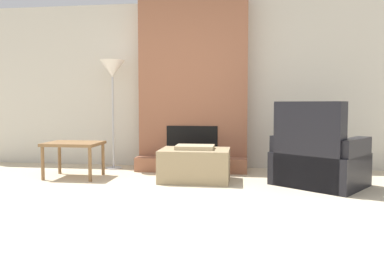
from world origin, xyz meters
TOP-DOWN VIEW (x-y plane):
  - ground_plane at (0.00, 0.00)m, footprint 24.00×24.00m
  - wall_back at (0.00, 2.82)m, footprint 8.09×0.06m
  - fireplace at (0.00, 2.60)m, footprint 1.65×0.61m
  - ottoman at (0.14, 1.68)m, footprint 0.89×0.63m
  - armchair at (1.65, 1.56)m, footprint 1.26×1.23m
  - side_table at (-1.52, 1.69)m, footprint 0.73×0.54m
  - floor_lamp_left at (-1.23, 2.44)m, footprint 0.38×0.38m

SIDE VIEW (x-z plane):
  - ground_plane at x=0.00m, z-range 0.00..0.00m
  - ottoman at x=0.14m, z-range -0.02..0.45m
  - armchair at x=1.65m, z-range -0.21..0.82m
  - side_table at x=-1.52m, z-range 0.18..0.66m
  - fireplace at x=0.00m, z-range -0.08..2.52m
  - wall_back at x=0.00m, z-range 0.00..2.60m
  - floor_lamp_left at x=-1.23m, z-range 0.64..2.31m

